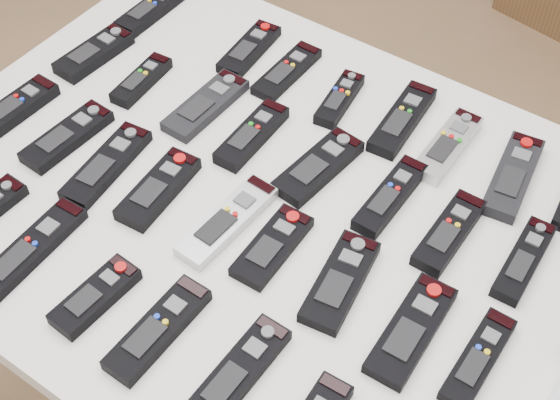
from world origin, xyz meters
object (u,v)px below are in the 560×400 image
Objects in this scene: remote_12 at (252,135)px; remote_22 at (228,221)px; remote_30 at (28,251)px; remote_21 at (158,189)px; remote_14 at (390,196)px; remote_9 at (94,53)px; remote_24 at (340,281)px; remote_33 at (237,374)px; remote_1 at (249,49)px; remote_32 at (158,329)px; table at (280,230)px; remote_4 at (402,119)px; remote_0 at (150,10)px; remote_2 at (287,71)px; remote_3 at (339,99)px; remote_11 at (206,105)px; remote_31 at (95,296)px; remote_20 at (107,165)px; remote_23 at (272,246)px; remote_18 at (18,106)px; remote_5 at (448,146)px; remote_19 at (67,136)px; remote_13 at (318,167)px; remote_26 at (478,359)px; remote_10 at (142,80)px; remote_25 at (411,330)px.

remote_12 reaches higher than remote_22.
remote_12 reaches higher than remote_30.
remote_14 is at bearing 27.70° from remote_21.
remote_9 is 0.38m from remote_21.
remote_24 is (0.21, 0.00, 0.00)m from remote_22.
remote_1 is at bearing 125.75° from remote_33.
remote_22 is at bearing 44.06° from remote_30.
remote_21 is at bearing 131.11° from remote_32.
table is 7.27× the size of remote_14.
remote_21 is at bearing -127.94° from remote_4.
remote_12 is (0.38, -0.17, 0.00)m from remote_0.
remote_3 is at bearing -4.40° from remote_2.
remote_31 reaches higher than remote_11.
remote_14 reaches higher than table.
remote_30 is (-0.08, -0.21, -0.00)m from remote_21.
remote_9 is 0.85× the size of remote_20.
remote_9 reaches higher than remote_23.
remote_23 is 0.73× the size of remote_30.
remote_18 is at bearing -128.40° from remote_1.
remote_0 and remote_21 have the same top height.
remote_20 is at bearing -1.46° from remote_18.
remote_33 is at bearing -93.82° from remote_5.
remote_19 is at bearing 145.18° from remote_31.
remote_13 is (0.28, -0.18, 0.00)m from remote_1.
remote_33 is at bearing 4.06° from remote_32.
remote_2 is 0.86× the size of remote_22.
table is 0.28m from remote_11.
remote_4 is at bearing 131.65° from remote_26.
remote_20 is at bearing -161.62° from table.
remote_23 is at bearing -48.09° from remote_12.
remote_10 is at bearing -139.14° from remote_2.
remote_11 is (-0.24, 0.11, 0.07)m from table.
remote_13 reaches higher than remote_20.
remote_30 is at bearing -117.56° from remote_13.
remote_12 is 0.91× the size of remote_25.
remote_18 is at bearing -178.43° from remote_19.
remote_9 is 1.05× the size of remote_18.
remote_5 is 0.71m from remote_30.
remote_22 is at bearing 75.76° from remote_31.
remote_21 reaches higher than remote_13.
remote_3 reaches higher than remote_2.
remote_21 is 0.46m from remote_25.
remote_20 is at bearing 95.49° from remote_30.
remote_10 is at bearing -125.38° from remote_1.
remote_21 is at bearing -27.05° from remote_9.
remote_1 is 0.97× the size of remote_12.
remote_31 is at bearing -35.43° from remote_19.
remote_30 is 1.18× the size of remote_32.
remote_24 is at bearing -0.00° from remote_23.
remote_2 is at bearing 119.61° from remote_23.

